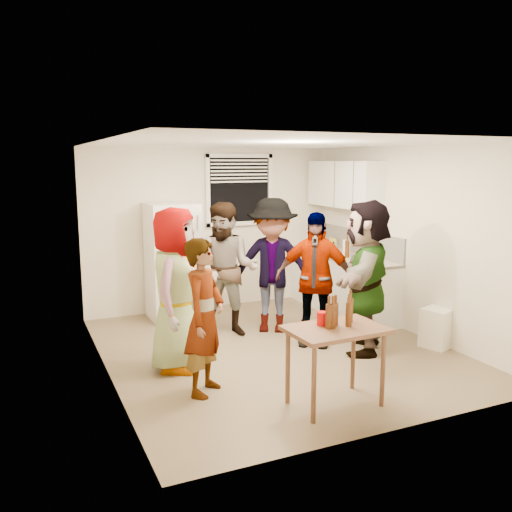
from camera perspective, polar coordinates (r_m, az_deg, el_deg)
name	(u,v)px	position (r m, az deg, el deg)	size (l,w,h in m)	color
room	(275,350)	(6.78, 2.01, -9.83)	(4.00, 4.50, 2.50)	silver
window	(239,190)	(8.60, -1.75, 6.96)	(1.12, 0.10, 1.06)	white
refrigerator	(173,261)	(8.01, -8.76, -0.56)	(0.70, 0.70, 1.70)	white
counter_lower	(341,284)	(8.44, 8.97, -2.95)	(0.60, 2.20, 0.86)	white
countertop	(342,255)	(8.35, 9.05, 0.06)	(0.64, 2.22, 0.04)	beige
backsplash	(358,241)	(8.48, 10.70, 1.53)	(0.03, 2.20, 0.36)	#ADA89F
upper_cabinets	(344,184)	(8.48, 9.25, 7.48)	(0.34, 1.60, 0.70)	white
kettle	(333,253)	(8.46, 8.15, 0.35)	(0.22, 0.19, 0.19)	silver
paper_towel	(346,256)	(8.22, 9.47, 0.04)	(0.11, 0.11, 0.24)	white
wine_bottle	(313,245)	(9.19, 6.00, 1.15)	(0.07, 0.07, 0.29)	black
beer_bottle_counter	(347,258)	(8.06, 9.55, -0.16)	(0.07, 0.07, 0.25)	#47230C
blue_cup	(370,263)	(7.66, 11.88, -0.77)	(0.09, 0.09, 0.12)	#050ACC
picture_frame	(333,243)	(8.95, 8.15, 1.38)	(0.02, 0.19, 0.16)	#E1DE50
trash_bin	(437,327)	(7.17, 18.52, -7.14)	(0.33, 0.33, 0.49)	white
serving_table	(334,404)	(5.42, 8.21, -15.18)	(0.90, 0.60, 0.76)	brown
beer_bottle_table	(335,325)	(5.20, 8.32, -7.24)	(0.06, 0.06, 0.22)	#47230C
red_cup	(322,325)	(5.20, 6.93, -7.23)	(0.10, 0.10, 0.13)	#B30905
guest_grey	(177,368)	(6.29, -8.30, -11.55)	(0.89, 1.81, 0.58)	gray
guest_stripe	(206,392)	(5.65, -5.32, -14.05)	(0.57, 1.56, 0.37)	#141933
guest_back_left	(227,334)	(7.37, -3.02, -8.22)	(0.86, 1.77, 0.67)	brown
guest_back_right	(272,330)	(7.51, 1.67, -7.84)	(1.17, 1.82, 0.67)	#3C3C40
guest_black	(313,344)	(7.03, 6.03, -9.17)	(0.99, 1.69, 0.41)	black
guest_orange	(364,350)	(6.90, 11.27, -9.67)	(1.72, 1.85, 0.55)	#DD9447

